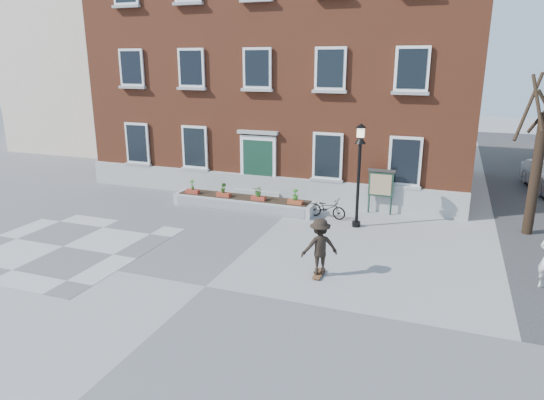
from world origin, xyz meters
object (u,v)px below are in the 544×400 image
at_px(bicycle, 327,208).
at_px(skateboarder, 320,247).
at_px(notice_board, 381,184).
at_px(lamp_post, 359,161).

bearing_deg(bicycle, skateboarder, -159.48).
distance_m(notice_board, skateboarder, 6.77).
bearing_deg(notice_board, skateboarder, -96.48).
bearing_deg(skateboarder, lamp_post, 87.83).
bearing_deg(notice_board, lamp_post, -106.68).
xyz_separation_m(notice_board, skateboarder, (-0.76, -6.72, -0.35)).
height_order(bicycle, notice_board, notice_board).
xyz_separation_m(bicycle, notice_board, (1.90, 1.30, 0.85)).
bearing_deg(skateboarder, notice_board, 83.52).
distance_m(lamp_post, skateboarder, 5.05).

